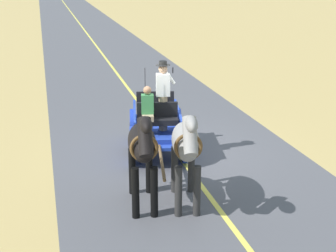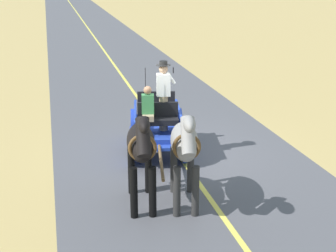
% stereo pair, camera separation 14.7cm
% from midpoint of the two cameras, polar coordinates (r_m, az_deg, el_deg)
% --- Properties ---
extents(ground_plane, '(200.00, 200.00, 0.00)m').
position_cam_midpoint_polar(ground_plane, '(13.02, 1.34, -3.09)').
color(ground_plane, tan).
extents(road_surface, '(6.42, 160.00, 0.01)m').
position_cam_midpoint_polar(road_surface, '(13.02, 1.34, -3.08)').
color(road_surface, '#4C4C51').
rests_on(road_surface, ground).
extents(road_centre_stripe, '(0.12, 160.00, 0.00)m').
position_cam_midpoint_polar(road_centre_stripe, '(13.01, 1.34, -3.06)').
color(road_centre_stripe, '#DBCC4C').
rests_on(road_centre_stripe, road_surface).
extents(horse_drawn_carriage, '(1.82, 4.51, 2.50)m').
position_cam_midpoint_polar(horse_drawn_carriage, '(12.72, -0.91, 0.30)').
color(horse_drawn_carriage, '#1E3899').
rests_on(horse_drawn_carriage, ground).
extents(horse_near_side, '(0.85, 2.15, 2.21)m').
position_cam_midpoint_polar(horse_near_side, '(9.73, 2.41, -2.26)').
color(horse_near_side, gray).
rests_on(horse_near_side, ground).
extents(horse_off_side, '(0.75, 2.14, 2.21)m').
position_cam_midpoint_polar(horse_off_side, '(9.68, -2.71, -2.36)').
color(horse_off_side, black).
rests_on(horse_off_side, ground).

